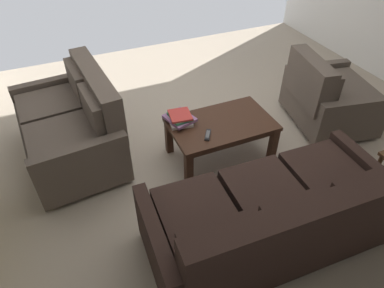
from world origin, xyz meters
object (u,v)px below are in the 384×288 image
(armchair_side, at_px, (327,97))
(loveseat_near, at_px, (74,125))
(book_stack, at_px, (180,118))
(sofa_main, at_px, (273,218))
(tv_remote, at_px, (208,135))
(coffee_table, at_px, (221,128))

(armchair_side, bearing_deg, loveseat_near, -11.54)
(armchair_side, bearing_deg, book_stack, -3.67)
(sofa_main, xyz_separation_m, book_stack, (0.23, -1.32, 0.12))
(book_stack, relative_size, tv_remote, 2.10)
(sofa_main, distance_m, armchair_side, 1.94)
(sofa_main, bearing_deg, armchair_side, -141.81)
(loveseat_near, height_order, book_stack, loveseat_near)
(loveseat_near, distance_m, tv_remote, 1.36)
(sofa_main, xyz_separation_m, loveseat_near, (1.21, -1.76, 0.02))
(coffee_table, relative_size, book_stack, 3.08)
(sofa_main, xyz_separation_m, tv_remote, (0.07, -1.01, 0.08))
(armchair_side, xyz_separation_m, book_stack, (1.76, -0.11, 0.13))
(coffee_table, distance_m, armchair_side, 1.38)
(coffee_table, distance_m, tv_remote, 0.27)
(loveseat_near, relative_size, armchair_side, 1.34)
(tv_remote, bearing_deg, loveseat_near, -33.38)
(armchair_side, bearing_deg, coffee_table, 2.16)
(armchair_side, xyz_separation_m, tv_remote, (1.60, 0.19, 0.09))
(book_stack, xyz_separation_m, tv_remote, (-0.16, 0.30, -0.04))
(sofa_main, relative_size, coffee_table, 1.87)
(sofa_main, xyz_separation_m, armchair_side, (-1.53, -1.20, -0.01))
(armchair_side, distance_m, tv_remote, 1.61)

